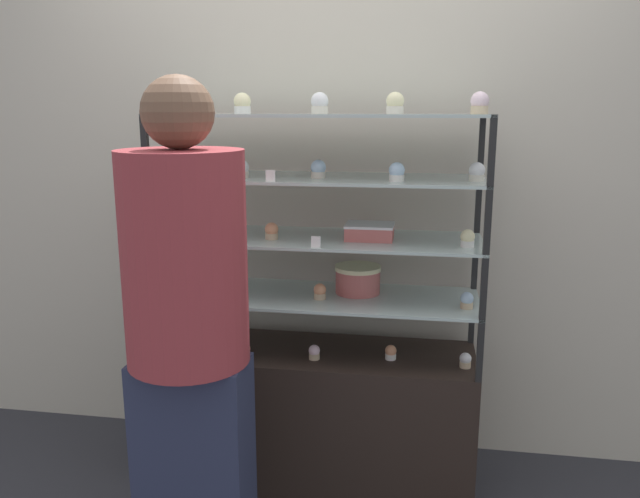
{
  "coord_description": "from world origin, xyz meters",
  "views": [
    {
      "loc": [
        0.41,
        -2.47,
        1.6
      ],
      "look_at": [
        0.0,
        0.0,
        1.04
      ],
      "focal_mm": 35.0,
      "sensor_mm": 36.0,
      "label": 1
    }
  ],
  "objects": [
    {
      "name": "display_riser_middle",
      "position": [
        0.0,
        0.0,
        1.07
      ],
      "size": [
        1.31,
        0.44,
        0.25
      ],
      "color": "black",
      "rests_on": "display_riser_lower"
    },
    {
      "name": "price_tag_2",
      "position": [
        0.02,
        -0.2,
        1.11
      ],
      "size": [
        0.04,
        0.0,
        0.04
      ],
      "color": "white",
      "rests_on": "display_riser_middle"
    },
    {
      "name": "cupcake_0",
      "position": [
        -0.61,
        -0.09,
        0.62
      ],
      "size": [
        0.05,
        0.05,
        0.06
      ],
      "color": "#CCB28C",
      "rests_on": "display_base"
    },
    {
      "name": "price_tag_3",
      "position": [
        -0.16,
        -0.2,
        1.35
      ],
      "size": [
        0.04,
        0.0,
        0.04
      ],
      "color": "white",
      "rests_on": "display_riser_upper"
    },
    {
      "name": "cupcake_13",
      "position": [
        -0.0,
        -0.04,
        1.37
      ],
      "size": [
        0.06,
        0.06,
        0.07
      ],
      "color": "beige",
      "rests_on": "display_riser_upper"
    },
    {
      "name": "cupcake_11",
      "position": [
        -0.59,
        -0.12,
        1.37
      ],
      "size": [
        0.06,
        0.06,
        0.07
      ],
      "color": "#CCB28C",
      "rests_on": "display_riser_upper"
    },
    {
      "name": "cupcake_14",
      "position": [
        0.31,
        -0.11,
        1.37
      ],
      "size": [
        0.06,
        0.06,
        0.07
      ],
      "color": "white",
      "rests_on": "display_riser_upper"
    },
    {
      "name": "ground_plane",
      "position": [
        0.0,
        0.0,
        0.0
      ],
      "size": [
        20.0,
        20.0,
        0.0
      ],
      "primitive_type": "plane",
      "color": "#2D2D33"
    },
    {
      "name": "display_riser_upper",
      "position": [
        0.0,
        0.0,
        1.32
      ],
      "size": [
        1.31,
        0.44,
        0.25
      ],
      "color": "black",
      "rests_on": "display_riser_middle"
    },
    {
      "name": "back_wall",
      "position": [
        0.0,
        0.36,
        1.3
      ],
      "size": [
        8.0,
        0.05,
        2.6
      ],
      "color": "beige",
      "rests_on": "ground_plane"
    },
    {
      "name": "cupcake_19",
      "position": [
        0.3,
        -0.08,
        1.62
      ],
      "size": [
        0.07,
        0.07,
        0.08
      ],
      "color": "beige",
      "rests_on": "display_riser_top"
    },
    {
      "name": "cupcake_4",
      "position": [
        0.6,
        -0.08,
        0.62
      ],
      "size": [
        0.05,
        0.05,
        0.06
      ],
      "color": "#CCB28C",
      "rests_on": "display_base"
    },
    {
      "name": "display_riser_lower",
      "position": [
        0.0,
        0.0,
        0.82
      ],
      "size": [
        1.31,
        0.44,
        0.25
      ],
      "color": "black",
      "rests_on": "display_base"
    },
    {
      "name": "layer_cake_centerpiece",
      "position": [
        0.15,
        0.06,
        0.9
      ],
      "size": [
        0.2,
        0.2,
        0.12
      ],
      "color": "#C66660",
      "rests_on": "display_riser_lower"
    },
    {
      "name": "sheet_cake_frosted",
      "position": [
        0.2,
        -0.0,
        1.12
      ],
      "size": [
        0.19,
        0.16,
        0.06
      ],
      "color": "#C66660",
      "rests_on": "display_riser_middle"
    },
    {
      "name": "price_tag_4",
      "position": [
        -0.41,
        -0.2,
        1.6
      ],
      "size": [
        0.04,
        0.0,
        0.04
      ],
      "color": "white",
      "rests_on": "display_riser_top"
    },
    {
      "name": "cupcake_10",
      "position": [
        0.58,
        -0.09,
        1.12
      ],
      "size": [
        0.05,
        0.05,
        0.07
      ],
      "color": "white",
      "rests_on": "display_riser_middle"
    },
    {
      "name": "cupcake_17",
      "position": [
        -0.3,
        -0.06,
        1.62
      ],
      "size": [
        0.07,
        0.07,
        0.08
      ],
      "color": "white",
      "rests_on": "display_riser_top"
    },
    {
      "name": "display_base",
      "position": [
        0.0,
        0.0,
        0.29
      ],
      "size": [
        1.31,
        0.44,
        0.59
      ],
      "color": "black",
      "rests_on": "ground_plane"
    },
    {
      "name": "cupcake_16",
      "position": [
        -0.58,
        -0.11,
        1.62
      ],
      "size": [
        0.07,
        0.07,
        0.08
      ],
      "color": "beige",
      "rests_on": "display_riser_top"
    },
    {
      "name": "cupcake_18",
      "position": [
        0.01,
        -0.09,
        1.62
      ],
      "size": [
        0.07,
        0.07,
        0.08
      ],
      "color": "beige",
      "rests_on": "display_riser_top"
    },
    {
      "name": "cupcake_7",
      "position": [
        0.59,
        -0.08,
        0.87
      ],
      "size": [
        0.05,
        0.05,
        0.07
      ],
      "color": "#CCB28C",
      "rests_on": "display_riser_lower"
    },
    {
      "name": "cupcake_9",
      "position": [
        -0.19,
        -0.07,
        1.12
      ],
      "size": [
        0.05,
        0.05,
        0.07
      ],
      "color": "#CCB28C",
      "rests_on": "display_riser_middle"
    },
    {
      "name": "customer_figure",
      "position": [
        -0.33,
        -0.65,
        0.91
      ],
      "size": [
        0.4,
        0.4,
        1.7
      ],
      "color": "#282D47",
      "rests_on": "ground_plane"
    },
    {
      "name": "cupcake_6",
      "position": [
        0.01,
        -0.05,
        0.87
      ],
      "size": [
        0.05,
        0.05,
        0.07
      ],
      "color": "#CCB28C",
      "rests_on": "display_riser_lower"
    },
    {
      "name": "cupcake_1",
      "position": [
        -0.3,
        -0.12,
        0.62
      ],
      "size": [
        0.05,
        0.05,
        0.06
      ],
      "color": "#CCB28C",
      "rests_on": "display_base"
    },
    {
      "name": "cupcake_20",
      "position": [
        0.6,
        -0.09,
        1.62
      ],
      "size": [
        0.07,
        0.07,
        0.08
      ],
      "color": "#CCB28C",
      "rests_on": "display_riser_top"
    },
    {
      "name": "price_tag_0",
      "position": [
        -0.39,
        -0.2,
        0.61
      ],
      "size": [
        0.04,
        0.0,
        0.04
      ],
      "color": "white",
      "rests_on": "display_base"
    },
    {
      "name": "cupcake_15",
      "position": [
        0.61,
        -0.06,
        1.37
      ],
      "size": [
        0.06,
        0.06,
        0.07
      ],
      "color": "beige",
      "rests_on": "display_riser_upper"
    },
    {
      "name": "cupcake_8",
      "position": [
        -0.59,
        -0.1,
        1.12
      ],
      "size": [
        0.05,
        0.05,
        0.07
      ],
      "color": "#CCB28C",
      "rests_on": "display_riser_middle"
    },
    {
      "name": "cupcake_5",
      "position": [
        -0.59,
        -0.1,
        0.87
      ],
      "size": [
        0.05,
        0.05,
        0.07
      ],
      "color": "beige",
      "rests_on": "display_riser_lower"
    },
    {
      "name": "cupcake_12",
      "position": [
        -0.3,
        -0.08,
        1.37
      ],
      "size": [
        0.06,
        0.06,
        0.07
      ],
      "color": "beige",
      "rests_on": "display_riser_upper"
    },
    {
      "name": "display_riser_top",
      "position": [
        0.0,
        0.0,
        1.57
      ],
      "size": [
        1.31,
        0.44,
        0.25
      ],
      "color": "black",
      "rests_on": "display_riser_upper"
    },
    {
      "name": "cupcake_3",
      "position": [
        0.3,
        -0.04,
        0.62
      ],
      "size": [
        0.05,
        0.05,
        0.06
      ],
      "color": "white",
      "rests_on": "display_base"
    },
    {
      "name": "price_tag_1",
      "position": [
        -0.33,
        -0.2,
        0.86
      ],
      "size": [
        0.04,
        0.0,
        0.04
      ],
      "color": "white",
      "rests_on": "display_riser_lower"
    },
    {
      "name": "cupcake_2",
      "position": [
        -0.01,
        -0.09,
        0.62
      ],
      "size": [
        0.05,
        0.05,
        0.06
      ],
      "color": "#CCB28C",
      "rests_on": "display_base"
    }
  ]
}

